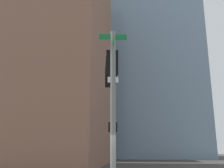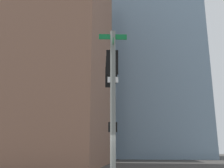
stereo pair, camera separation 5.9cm
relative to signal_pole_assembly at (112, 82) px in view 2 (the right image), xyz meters
The scene contains 5 objects.
signal_pole_assembly is the anchor object (origin of this frame).
building_brick_nearside 29.30m from the signal_pole_assembly, 131.58° to the left, with size 27.04×15.94×39.44m, color #845B47.
building_brick_midblock 45.19m from the signal_pole_assembly, 115.96° to the left, with size 20.86×18.21×28.80m, color #4C3328.
building_glass_tower 63.00m from the signal_pole_assembly, 90.28° to the left, with size 30.60×28.68×75.48m, color #7A99B2.
building_brick_farside 61.46m from the signal_pole_assembly, 100.83° to the left, with size 23.12×16.93×40.55m, color brown.
Camera 2 is at (1.15, -9.93, 1.97)m, focal length 41.52 mm.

